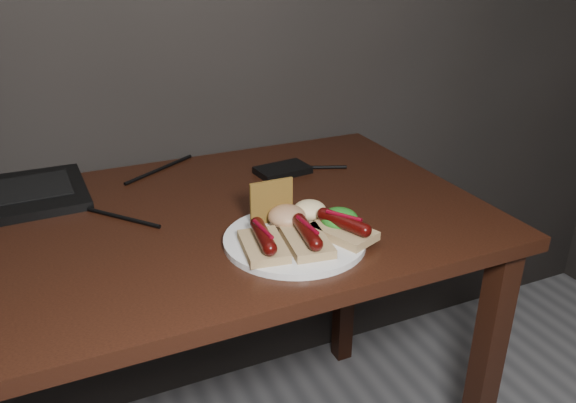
# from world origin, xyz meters

# --- Properties ---
(desk) EXTENTS (1.40, 0.70, 0.75)m
(desk) POSITION_xyz_m (0.00, 1.38, 0.66)
(desk) COLOR #35180D
(desk) RESTS_ON ground
(hard_drive) EXTENTS (0.13, 0.09, 0.02)m
(hard_drive) POSITION_xyz_m (0.37, 1.53, 0.76)
(hard_drive) COLOR black
(hard_drive) RESTS_ON desk
(desk_cables) EXTENTS (0.97, 0.37, 0.01)m
(desk_cables) POSITION_xyz_m (0.01, 1.53, 0.75)
(desk_cables) COLOR black
(desk_cables) RESTS_ON desk
(plate) EXTENTS (0.29, 0.29, 0.01)m
(plate) POSITION_xyz_m (0.26, 1.21, 0.76)
(plate) COLOR white
(plate) RESTS_ON desk
(bread_sausage_left) EXTENTS (0.09, 0.12, 0.04)m
(bread_sausage_left) POSITION_xyz_m (0.19, 1.18, 0.78)
(bread_sausage_left) COLOR tan
(bread_sausage_left) RESTS_ON plate
(bread_sausage_center) EXTENTS (0.09, 0.12, 0.04)m
(bread_sausage_center) POSITION_xyz_m (0.26, 1.17, 0.78)
(bread_sausage_center) COLOR tan
(bread_sausage_center) RESTS_ON plate
(bread_sausage_right) EXTENTS (0.11, 0.13, 0.04)m
(bread_sausage_right) POSITION_xyz_m (0.34, 1.17, 0.78)
(bread_sausage_right) COLOR tan
(bread_sausage_right) RESTS_ON plate
(crispbread) EXTENTS (0.09, 0.01, 0.08)m
(crispbread) POSITION_xyz_m (0.24, 1.28, 0.80)
(crispbread) COLOR olive
(crispbread) RESTS_ON plate
(salad_greens) EXTENTS (0.07, 0.07, 0.04)m
(salad_greens) POSITION_xyz_m (0.35, 1.20, 0.78)
(salad_greens) COLOR #1D5F13
(salad_greens) RESTS_ON plate
(salsa_mound) EXTENTS (0.07, 0.07, 0.04)m
(salsa_mound) POSITION_xyz_m (0.26, 1.25, 0.78)
(salsa_mound) COLOR maroon
(salsa_mound) RESTS_ON plate
(coleslaw_mound) EXTENTS (0.06, 0.06, 0.04)m
(coleslaw_mound) POSITION_xyz_m (0.31, 1.26, 0.78)
(coleslaw_mound) COLOR white
(coleslaw_mound) RESTS_ON plate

